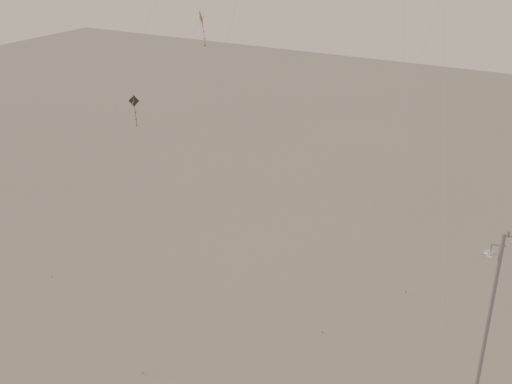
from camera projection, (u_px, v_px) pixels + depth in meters
The scene contains 3 objects.
street_lamp at pixel (489, 322), 31.41m from camera, with size 1.49×0.94×9.64m.
kite_3 at pixel (166, 99), 36.72m from camera, with size 1.96×13.48×17.00m.
kite_6 at pixel (95, 150), 39.89m from camera, with size 7.45×9.27×12.36m.
Camera 1 is at (15.94, -22.14, 22.42)m, focal length 50.00 mm.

